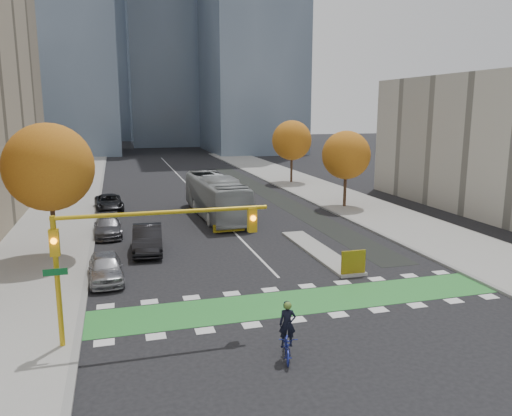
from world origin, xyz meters
TOP-DOWN VIEW (x-y plane):
  - ground at (0.00, 0.00)m, footprint 300.00×300.00m
  - sidewalk_west at (-13.50, 20.00)m, footprint 7.00×120.00m
  - sidewalk_east at (13.50, 20.00)m, footprint 7.00×120.00m
  - curb_west at (-10.00, 20.00)m, footprint 0.30×120.00m
  - curb_east at (10.00, 20.00)m, footprint 0.30×120.00m
  - bike_crossing at (0.00, 1.50)m, footprint 20.00×3.00m
  - centre_line at (0.00, 40.00)m, footprint 0.15×70.00m
  - bike_lane_paint at (7.50, 30.00)m, footprint 2.50×50.00m
  - median_island at (4.00, 9.00)m, footprint 1.60×10.00m
  - hazard_board at (4.00, 4.20)m, footprint 1.40×0.12m
  - tower_ne at (20.00, 85.00)m, footprint 18.00×24.00m
  - tower_far at (-4.00, 140.00)m, footprint 26.00×26.00m
  - tree_west at (-12.00, 12.00)m, footprint 5.20×5.20m
  - tree_east_near at (12.00, 22.00)m, footprint 4.40×4.40m
  - tree_east_far at (12.50, 38.00)m, footprint 4.80×4.80m
  - traffic_signal_west at (-7.93, -0.51)m, footprint 8.53×0.56m
  - cyclist at (-2.48, -3.47)m, footprint 1.14×2.00m
  - bus at (-0.23, 21.28)m, footprint 3.43×12.64m
  - parked_car_a at (-9.00, 7.06)m, footprint 1.97×4.42m
  - parked_car_b at (-6.50, 12.06)m, footprint 2.14×5.27m
  - parked_car_c at (-9.00, 17.06)m, footprint 2.07×4.72m
  - parked_car_d at (-9.00, 26.64)m, footprint 2.72×5.23m

SIDE VIEW (x-z plane):
  - ground at x=0.00m, z-range 0.00..0.00m
  - centre_line at x=0.00m, z-range 0.00..0.01m
  - bike_lane_paint at x=7.50m, z-range 0.00..0.01m
  - bike_crossing at x=0.00m, z-range 0.00..0.01m
  - sidewalk_west at x=-13.50m, z-range 0.00..0.15m
  - sidewalk_east at x=13.50m, z-range 0.00..0.15m
  - curb_west at x=-10.00m, z-range -0.01..0.15m
  - curb_east at x=10.00m, z-range -0.01..0.15m
  - median_island at x=4.00m, z-range 0.00..0.16m
  - parked_car_c at x=-9.00m, z-range 0.00..1.35m
  - parked_car_d at x=-9.00m, z-range 0.00..1.41m
  - cyclist at x=-2.48m, z-range -0.36..1.82m
  - parked_car_a at x=-9.00m, z-range 0.00..1.48m
  - hazard_board at x=4.00m, z-range 0.15..1.45m
  - parked_car_b at x=-6.50m, z-range 0.00..1.70m
  - bus at x=-0.23m, z-range 0.00..3.49m
  - traffic_signal_west at x=-7.93m, z-range 1.43..6.63m
  - tree_east_near at x=12.00m, z-range 1.33..8.40m
  - tree_east_far at x=12.50m, z-range 1.42..9.07m
  - tree_west at x=-12.00m, z-range 1.50..9.73m
  - tower_ne at x=20.00m, z-range 0.00..60.00m
  - tower_far at x=-4.00m, z-range 0.00..80.00m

